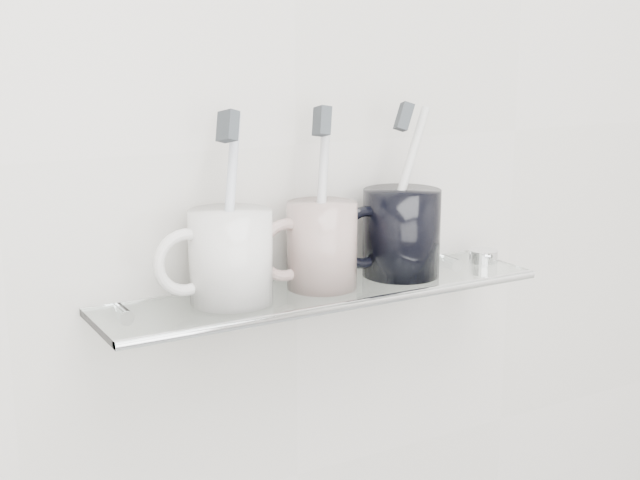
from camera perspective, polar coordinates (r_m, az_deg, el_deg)
wall_back at (r=0.99m, az=-1.58°, el=6.10°), size 2.50×0.00×2.50m
shelf_glass at (r=0.97m, az=0.22°, el=-3.34°), size 0.50×0.12×0.01m
shelf_rail at (r=0.92m, az=1.96°, el=-4.19°), size 0.50×0.01×0.01m
bracket_left at (r=0.94m, az=-12.52°, el=-5.01°), size 0.02×0.03×0.02m
bracket_right at (r=1.13m, az=8.31°, el=-1.77°), size 0.02×0.03×0.02m
mug_left at (r=0.91m, az=-5.73°, el=-1.06°), size 0.09×0.09×0.10m
mug_left_handle at (r=0.90m, az=-8.58°, el=-1.43°), size 0.07×0.01×0.07m
toothbrush_left at (r=0.90m, az=-5.80°, el=2.21°), size 0.05×0.06×0.18m
bristles_left at (r=0.89m, az=-5.92°, el=7.26°), size 0.02×0.03×0.04m
mug_center at (r=0.96m, az=0.12°, el=-0.34°), size 0.08×0.08×0.09m
mug_center_handle at (r=0.94m, az=-2.21°, el=-0.65°), size 0.07×0.01×0.07m
toothbrush_center at (r=0.95m, az=0.12°, el=2.82°), size 0.04×0.05×0.19m
bristles_center at (r=0.94m, az=0.12°, el=7.62°), size 0.02×0.03×0.04m
mug_right at (r=1.02m, az=5.23°, el=0.47°), size 0.09×0.09×0.10m
mug_right_handle at (r=0.99m, az=2.85°, el=0.16°), size 0.07×0.01×0.07m
toothbrush_right at (r=1.01m, az=5.29°, el=3.33°), size 0.08×0.02×0.18m
bristles_right at (r=1.00m, az=5.39°, el=7.87°), size 0.03×0.03×0.04m
chrome_cap at (r=1.10m, az=10.41°, el=-1.00°), size 0.03×0.03×0.01m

